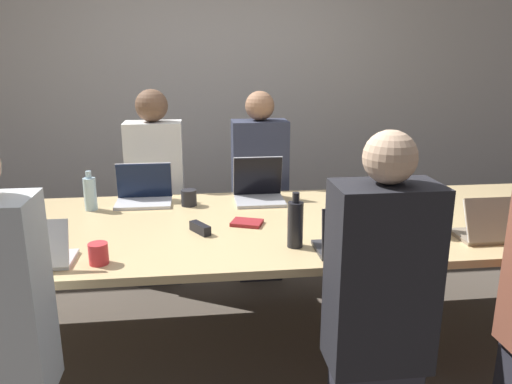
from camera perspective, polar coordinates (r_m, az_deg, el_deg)
The scene contains 20 objects.
ground_plane at distance 3.11m, azimuth -1.75°, elevation -16.76°, with size 24.00×24.00×0.00m, color brown.
curtain_wall at distance 4.62m, azimuth -4.20°, elevation 12.28°, with size 12.00×0.06×2.80m.
conference_table at distance 2.80m, azimuth -1.87°, elevation -4.52°, with size 4.41×1.28×0.75m.
laptop_near_left at distance 2.43m, azimuth -24.35°, elevation -6.33°, with size 0.35×0.22×0.22m.
cup_near_left at distance 2.35m, azimuth -17.56°, elevation -6.73°, with size 0.09×0.09×0.10m.
laptop_far_center at distance 3.19m, azimuth 0.31°, elevation 0.43°, with size 0.31×0.27×0.28m.
person_far_center at distance 3.70m, azimuth 0.41°, elevation 0.21°, with size 0.40×0.24×1.41m.
laptop_far_midleft at distance 3.22m, azimuth -12.69°, elevation 0.04°, with size 0.35×0.24×0.24m.
person_far_midleft at distance 3.69m, azimuth -11.33°, elevation 0.13°, with size 0.40×0.24×1.43m.
cup_far_midleft at distance 3.11m, azimuth -7.68°, elevation -0.65°, with size 0.09×0.09×0.10m.
bottle_far_midleft at distance 3.15m, azimuth -18.43°, elevation -0.14°, with size 0.07×0.07×0.24m.
laptop_near_right at distance 2.78m, azimuth 25.36°, elevation -3.70°, with size 0.33×0.23×0.22m.
cup_near_right at distance 2.73m, azimuth 20.22°, elevation -3.90°, with size 0.08×0.08×0.10m.
bottle_near_right at distance 2.76m, azimuth 19.19°, elevation -2.06°, with size 0.06×0.06×0.27m.
laptop_near_midright at distance 2.38m, azimuth 11.04°, elevation -5.45°, with size 0.33×0.24×0.24m.
person_near_midright at distance 2.08m, azimuth 13.85°, elevation -13.16°, with size 0.40×0.24×1.40m.
cup_near_midright at distance 2.54m, azimuth 16.42°, elevation -4.96°, with size 0.09×0.09×0.09m.
bottle_near_midright at distance 2.42m, azimuth 4.52°, elevation -3.61°, with size 0.08×0.08×0.27m.
stapler at distance 2.64m, azimuth -6.41°, elevation -4.14°, with size 0.11×0.15×0.05m.
notebook at distance 2.76m, azimuth -1.04°, elevation -3.54°, with size 0.20×0.17×0.02m.
Camera 1 is at (-0.23, -2.62, 1.66)m, focal length 35.00 mm.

